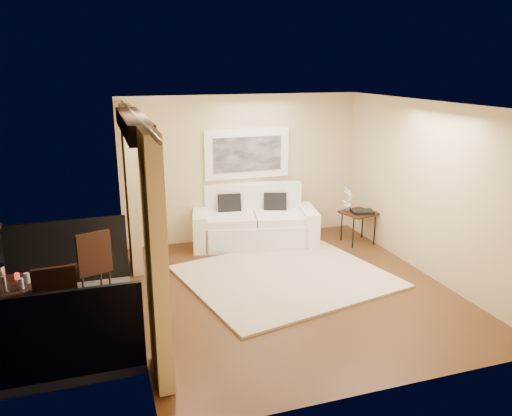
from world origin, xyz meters
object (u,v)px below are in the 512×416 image
balcony_chair_near (57,309)px  bistro_table (12,293)px  orchid (348,199)px  side_table (359,215)px  balcony_chair_far (93,261)px  sofa (254,223)px

balcony_chair_near → bistro_table: bearing=145.5°
orchid → side_table: bearing=-35.9°
side_table → balcony_chair_far: (-4.69, -1.04, 0.08)m
sofa → balcony_chair_far: sofa is taller
side_table → bistro_table: bearing=-159.3°
sofa → balcony_chair_far: bearing=-138.1°
balcony_chair_far → balcony_chair_near: (-0.38, -1.35, 0.01)m
sofa → orchid: (1.66, -0.47, 0.44)m
balcony_chair_near → balcony_chair_far: bearing=71.0°
bistro_table → side_table: bearing=20.7°
bistro_table → balcony_chair_near: (0.48, -0.29, -0.13)m
orchid → balcony_chair_far: (-4.51, -1.17, -0.20)m
sofa → balcony_chair_near: 4.41m
sofa → balcony_chair_near: size_ratio=2.21×
bistro_table → sofa: bearing=35.9°
balcony_chair_near → sofa: bearing=39.6°
bistro_table → balcony_chair_far: size_ratio=0.79×
bistro_table → balcony_chair_near: balcony_chair_near is taller
balcony_chair_far → balcony_chair_near: balcony_chair_near is taller
orchid → bistro_table: size_ratio=0.53×
orchid → balcony_chair_near: size_ratio=0.41×
balcony_chair_far → balcony_chair_near: bearing=55.4°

